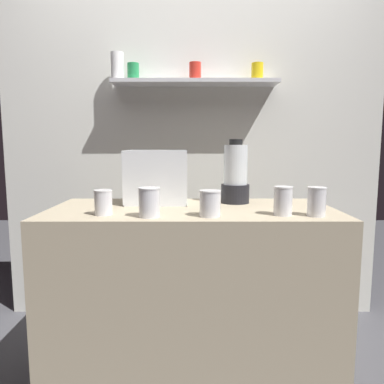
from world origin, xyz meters
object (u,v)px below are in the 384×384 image
(blender_pitcher, at_px, (235,176))
(juice_cup_orange_middle, at_px, (210,205))
(juice_cup_beet_left, at_px, (149,204))
(juice_cup_carrot_right, at_px, (283,203))
(juice_cup_orange_far_left, at_px, (103,203))
(juice_cup_pomegranate_far_right, at_px, (317,204))
(carrot_display_bin, at_px, (157,186))

(blender_pitcher, distance_m, juice_cup_orange_middle, 0.42)
(juice_cup_beet_left, distance_m, juice_cup_carrot_right, 0.59)
(juice_cup_orange_far_left, bearing_deg, juice_cup_pomegranate_far_right, -1.61)
(juice_cup_beet_left, bearing_deg, juice_cup_orange_far_left, 167.22)
(carrot_display_bin, xyz_separation_m, juice_cup_pomegranate_far_right, (0.73, -0.37, -0.03))
(carrot_display_bin, distance_m, juice_cup_pomegranate_far_right, 0.82)
(juice_cup_pomegranate_far_right, bearing_deg, juice_cup_carrot_right, 172.74)
(blender_pitcher, height_order, juice_cup_pomegranate_far_right, blender_pitcher)
(juice_cup_beet_left, bearing_deg, carrot_display_bin, 90.40)
(juice_cup_carrot_right, bearing_deg, carrot_display_bin, 148.99)
(carrot_display_bin, relative_size, blender_pitcher, 0.96)
(juice_cup_orange_far_left, height_order, juice_cup_carrot_right, juice_cup_carrot_right)
(carrot_display_bin, relative_size, juice_cup_carrot_right, 2.53)
(juice_cup_beet_left, xyz_separation_m, juice_cup_carrot_right, (0.59, 0.04, 0.00))
(juice_cup_carrot_right, xyz_separation_m, juice_cup_pomegranate_far_right, (0.14, -0.02, -0.00))
(juice_cup_orange_far_left, bearing_deg, blender_pitcher, 28.84)
(carrot_display_bin, bearing_deg, blender_pitcher, -0.13)
(blender_pitcher, relative_size, juice_cup_orange_far_left, 3.03)
(juice_cup_orange_far_left, relative_size, juice_cup_orange_middle, 0.98)
(carrot_display_bin, distance_m, juice_cup_beet_left, 0.39)
(juice_cup_orange_far_left, height_order, juice_cup_orange_middle, juice_cup_orange_middle)
(juice_cup_orange_far_left, xyz_separation_m, juice_cup_orange_middle, (0.47, -0.03, -0.00))
(juice_cup_carrot_right, bearing_deg, juice_cup_orange_far_left, 179.41)
(juice_cup_orange_middle, bearing_deg, carrot_display_bin, 124.94)
(carrot_display_bin, bearing_deg, juice_cup_orange_far_left, -120.94)
(juice_cup_pomegranate_far_right, bearing_deg, juice_cup_orange_far_left, 178.39)
(juice_cup_beet_left, distance_m, juice_cup_pomegranate_far_right, 0.73)
(carrot_display_bin, relative_size, juice_cup_orange_far_left, 2.90)
(juice_cup_carrot_right, distance_m, juice_cup_pomegranate_far_right, 0.14)
(juice_cup_orange_middle, relative_size, juice_cup_pomegranate_far_right, 0.89)
(juice_cup_beet_left, relative_size, juice_cup_carrot_right, 1.00)
(juice_cup_orange_middle, bearing_deg, juice_cup_pomegranate_far_right, 0.97)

